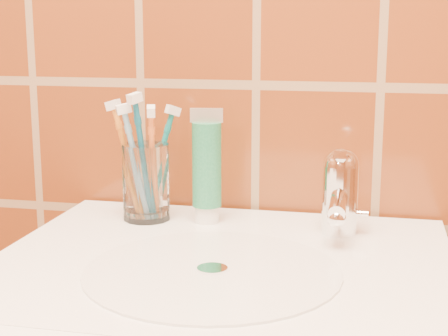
# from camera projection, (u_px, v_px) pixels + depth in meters

# --- Properties ---
(glass_tumbler) EXTENTS (0.07, 0.07, 0.11)m
(glass_tumbler) POSITION_uv_depth(u_px,v_px,m) (146.00, 182.00, 1.00)
(glass_tumbler) COLOR white
(glass_tumbler) RESTS_ON pedestal_sink
(toothpaste_tube) EXTENTS (0.05, 0.04, 0.17)m
(toothpaste_tube) POSITION_uv_depth(u_px,v_px,m) (207.00, 170.00, 0.98)
(toothpaste_tube) COLOR white
(toothpaste_tube) RESTS_ON pedestal_sink
(faucet) EXTENTS (0.05, 0.11, 0.12)m
(faucet) POSITION_uv_depth(u_px,v_px,m) (340.00, 189.00, 0.93)
(faucet) COLOR white
(faucet) RESTS_ON pedestal_sink
(toothbrush_0) EXTENTS (0.06, 0.09, 0.18)m
(toothbrush_0) POSITION_uv_depth(u_px,v_px,m) (152.00, 165.00, 0.98)
(toothbrush_0) COLOR orange
(toothbrush_0) RESTS_ON glass_tumbler
(toothbrush_1) EXTENTS (0.12, 0.13, 0.18)m
(toothbrush_1) POSITION_uv_depth(u_px,v_px,m) (158.00, 162.00, 1.02)
(toothbrush_1) COLOR #0D6F73
(toothbrush_1) RESTS_ON glass_tumbler
(toothbrush_2) EXTENTS (0.10, 0.09, 0.18)m
(toothbrush_2) POSITION_uv_depth(u_px,v_px,m) (129.00, 161.00, 1.00)
(toothbrush_2) COLOR orange
(toothbrush_2) RESTS_ON glass_tumbler
(toothbrush_3) EXTENTS (0.09, 0.08, 0.18)m
(toothbrush_3) POSITION_uv_depth(u_px,v_px,m) (136.00, 164.00, 0.98)
(toothbrush_3) COLOR #70A7C8
(toothbrush_3) RESTS_ON glass_tumbler
(toothbrush_4) EXTENTS (0.07, 0.09, 0.20)m
(toothbrush_4) POSITION_uv_depth(u_px,v_px,m) (143.00, 159.00, 0.98)
(toothbrush_4) COLOR #0D526F
(toothbrush_4) RESTS_ON glass_tumbler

